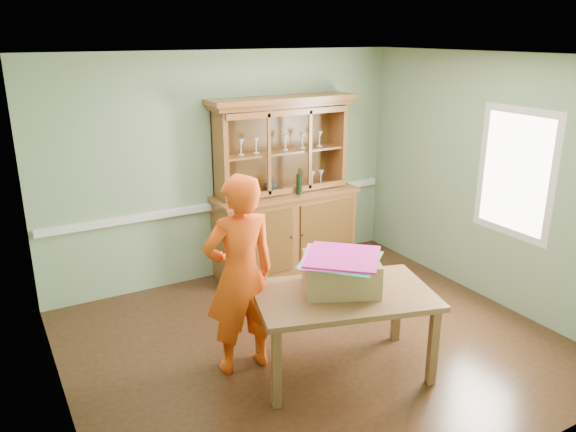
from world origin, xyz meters
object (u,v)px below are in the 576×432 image
china_hutch (284,212)px  person (240,275)px  cardboard_box (341,274)px  dining_table (344,302)px

china_hutch → person: bearing=-128.7°
cardboard_box → person: size_ratio=0.35×
china_hutch → cardboard_box: size_ratio=3.47×
china_hutch → person: size_ratio=1.20×
person → cardboard_box: bearing=153.5°
dining_table → person: (-0.75, 0.49, 0.23)m
dining_table → cardboard_box: (0.01, 0.07, 0.24)m
cardboard_box → dining_table: bearing=-99.9°
dining_table → person: person is taller
dining_table → cardboard_box: bearing=96.1°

